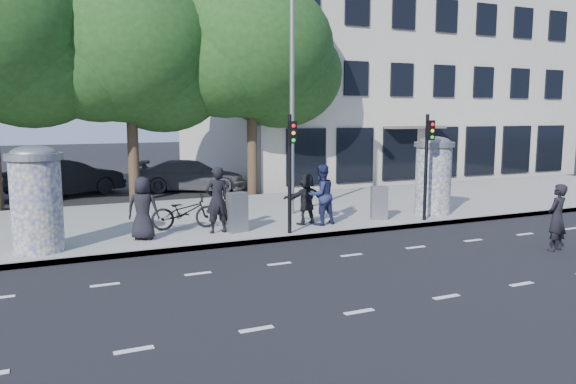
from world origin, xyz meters
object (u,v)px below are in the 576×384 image
traffic_pole_near (290,161)px  ped_b (217,200)px  ped_a (143,208)px  bicycle (185,212)px  street_lamp (293,76)px  car_mid (66,178)px  car_right (192,176)px  cabinet_right (379,203)px  ped_c (321,195)px  ad_column_right (433,174)px  ad_column_left (36,196)px  ped_f (306,199)px  man_road (557,218)px  cabinet_left (237,212)px  traffic_pole_far (427,156)px

traffic_pole_near → ped_b: size_ratio=1.78×
ped_a → bicycle: size_ratio=0.88×
street_lamp → car_mid: size_ratio=1.65×
car_right → cabinet_right: bearing=-138.7°
ped_c → car_mid: (-6.74, 11.00, -0.29)m
ad_column_right → cabinet_right: bearing=-176.9°
ad_column_right → cabinet_right: size_ratio=2.45×
ad_column_left → ped_f: 7.65m
man_road → cabinet_right: bearing=-80.8°
ped_c → cabinet_left: (-2.72, 0.10, -0.36)m
cabinet_left → cabinet_right: cabinet_left is taller
cabinet_left → bicycle: bearing=131.4°
car_right → man_road: bearing=-137.1°
car_mid → street_lamp: bearing=-165.2°
ad_column_left → street_lamp: size_ratio=0.33×
street_lamp → ped_f: size_ratio=5.01×
cabinet_left → car_right: car_right is taller
cabinet_left → ad_column_right: bearing=-10.3°
ped_a → ped_c: 5.39m
traffic_pole_near → ped_f: size_ratio=2.13×
ped_a → car_right: size_ratio=0.35×
bicycle → cabinet_left: 1.63m
car_right → traffic_pole_far: bearing=-134.2°
traffic_pole_near → ped_f: traffic_pole_near is taller
ad_column_left → car_right: (6.67, 10.33, -0.83)m
traffic_pole_far → ped_b: traffic_pole_far is taller
street_lamp → cabinet_left: 5.27m
traffic_pole_near → man_road: traffic_pole_near is taller
ped_a → traffic_pole_near: bearing=-168.8°
ped_b → cabinet_right: 5.43m
cabinet_right → car_right: size_ratio=0.22×
cabinet_left → man_road: bearing=-46.4°
car_mid → ped_b: bearing=175.5°
ad_column_left → traffic_pole_far: bearing=-3.5°
traffic_pole_far → cabinet_left: traffic_pole_far is taller
ped_a → car_right: ped_a is taller
ped_a → cabinet_left: size_ratio=1.51×
man_road → cabinet_left: (-7.02, 5.08, -0.16)m
ped_b → man_road: ped_b is taller
ped_b → cabinet_right: ped_b is taller
ped_b → car_mid: ped_b is taller
ped_c → cabinet_right: (2.14, 0.00, -0.39)m
cabinet_left → street_lamp: bearing=25.4°
traffic_pole_far → cabinet_left: size_ratio=2.95×
ped_a → ped_f: (5.00, 0.07, -0.07)m
ad_column_right → ped_f: ad_column_right is taller
ped_b → ped_c: (3.28, -0.20, -0.02)m
ad_column_left → cabinet_left: size_ratio=2.30×
car_right → ped_f: bearing=-152.0°
ad_column_right → traffic_pole_far: traffic_pole_far is taller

